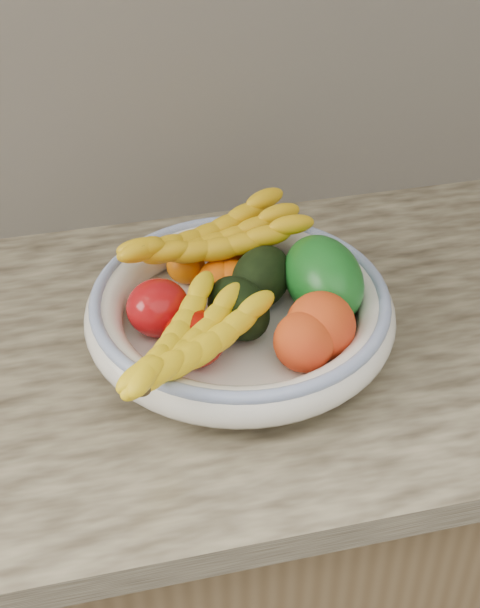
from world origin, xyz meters
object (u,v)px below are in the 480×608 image
object	(u,v)px
fruit_bowl	(240,311)
banana_bunch_front	(188,348)
banana_bunch_back	(212,245)
green_mango	(323,278)

from	to	relation	value
fruit_bowl	banana_bunch_front	size ratio (longest dim) A/B	1.49
banana_bunch_back	banana_bunch_front	distance (m)	0.20
banana_bunch_back	banana_bunch_front	xyz separation A→B (m)	(-0.07, -0.19, -0.01)
fruit_bowl	green_mango	size ratio (longest dim) A/B	2.79
banana_bunch_back	banana_bunch_front	world-z (taller)	banana_bunch_back
banana_bunch_front	green_mango	bearing A→B (deg)	-20.50
fruit_bowl	banana_bunch_back	size ratio (longest dim) A/B	1.43
fruit_bowl	banana_bunch_back	distance (m)	0.11
fruit_bowl	banana_bunch_front	xyz separation A→B (m)	(-0.08, -0.09, 0.03)
green_mango	banana_bunch_front	size ratio (longest dim) A/B	0.53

